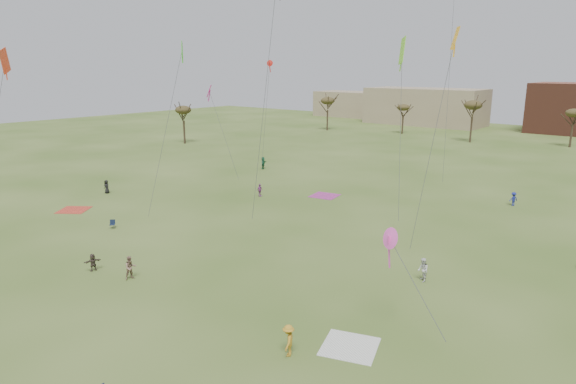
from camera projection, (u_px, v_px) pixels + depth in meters
The scene contains 17 objects.
ground at pixel (176, 303), 34.08m from camera, with size 260.00×260.00×0.00m, color #37541A.
spectator_fore_b at pixel (130, 268), 37.75m from camera, with size 0.88×0.69×1.82m, color #8C6C59.
spectator_fore_c at pixel (93, 262), 39.32m from camera, with size 1.32×0.42×1.42m, color #4F4138.
flyer_mid_a at pixel (107, 187), 63.70m from camera, with size 0.84×0.55×1.72m, color black.
flyer_mid_b at pixel (288, 340), 27.67m from camera, with size 1.18×0.68×1.83m, color #BF8A23.
spectator_mid_d at pixel (260, 190), 62.15m from camera, with size 0.92×0.38×1.57m, color #973E92.
spectator_mid_e at pixel (423, 270), 37.34m from camera, with size 0.88×0.69×1.81m, color silver.
flyer_far_a at pixel (263, 163), 79.00m from camera, with size 1.78×0.57×1.92m, color #20623E.
flyer_far_c at pixel (513, 199), 57.95m from camera, with size 1.04×0.60×1.61m, color navy.
blanket_red at pixel (74, 210), 56.33m from camera, with size 3.07×3.07×0.03m, color red.
blanket_cream at pixel (350, 347), 28.74m from camera, with size 3.07×3.07×0.03m, color white.
blanket_plum at pixel (325, 196), 62.58m from camera, with size 3.21×3.21×0.03m, color #A93489.
camp_chair_left at pixel (112, 226), 49.80m from camera, with size 0.74×0.74×0.87m.
kites_aloft at pixel (373, 13), 48.85m from camera, with size 57.52×50.59×25.76m.
tree_line at pixel (505, 115), 93.36m from camera, with size 117.44×49.32×8.91m.
building_tan at pixel (425, 106), 140.58m from camera, with size 32.00×14.00×10.00m, color #937F60.
building_tan_west at pixel (348, 104), 164.58m from camera, with size 20.00×12.00×8.00m, color #937F60.
Camera 1 is at (25.76, -19.25, 15.58)m, focal length 31.22 mm.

